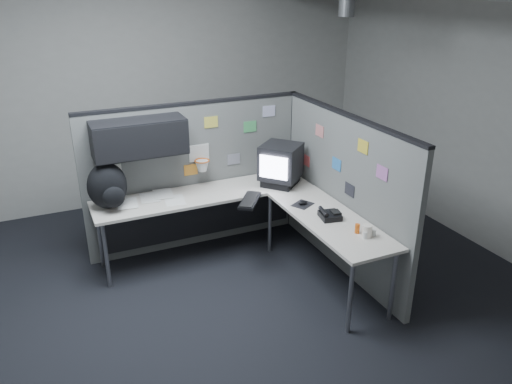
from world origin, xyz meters
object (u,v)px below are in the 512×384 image
phone (329,215)px  keyboard (250,200)px  desk (236,209)px  backpack (108,187)px  monitor (281,164)px

phone → keyboard: bearing=149.8°
desk → backpack: 1.29m
monitor → phone: size_ratio=2.46×
desk → keyboard: 0.21m
monitor → phone: monitor is taller
desk → backpack: (-1.21, 0.29, 0.34)m
desk → backpack: size_ratio=5.00×
desk → phone: phone is taller
monitor → keyboard: size_ratio=1.27×
desk → monitor: 0.71m
desk → phone: (0.62, -0.78, 0.15)m
monitor → backpack: 1.80m
keyboard → backpack: size_ratio=0.94×
keyboard → desk: bearing=116.8°
keyboard → phone: bearing=-59.6°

